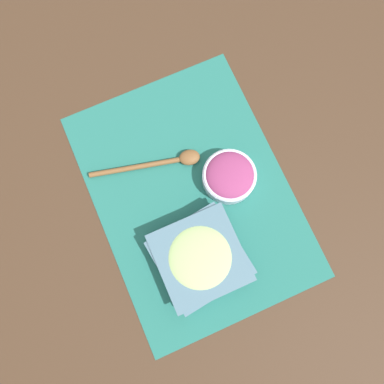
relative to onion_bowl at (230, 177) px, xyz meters
name	(u,v)px	position (x,y,z in m)	size (l,w,h in m)	color
ground_plane	(192,195)	(0.00, 0.09, -0.03)	(3.00, 3.00, 0.00)	#422D1E
placemat	(192,195)	(0.00, 0.09, -0.03)	(0.58, 0.42, 0.00)	#236B60
onion_bowl	(230,177)	(0.00, 0.00, 0.00)	(0.12, 0.12, 0.05)	silver
cucumber_bowl	(200,258)	(-0.13, 0.13, 0.00)	(0.19, 0.19, 0.06)	slate
wooden_spoon	(165,162)	(0.10, 0.12, -0.02)	(0.08, 0.25, 0.02)	brown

